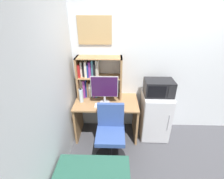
{
  "coord_description": "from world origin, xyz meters",
  "views": [
    {
      "loc": [
        -0.83,
        -2.73,
        2.2
      ],
      "look_at": [
        -0.9,
        -0.34,
        1.0
      ],
      "focal_mm": 25.56,
      "sensor_mm": 36.0,
      "label": 1
    }
  ],
  "objects_px": {
    "water_bottle": "(81,96)",
    "keyboard": "(106,106)",
    "hutch_bookshelf": "(93,77)",
    "microwave": "(159,88)",
    "computer_mouse": "(122,105)",
    "desk_chair": "(111,136)",
    "monitor": "(104,88)",
    "mini_fridge": "(155,116)",
    "wall_corkboard": "(95,30)"
  },
  "relations": [
    {
      "from": "hutch_bookshelf",
      "to": "microwave",
      "type": "height_order",
      "value": "hutch_bookshelf"
    },
    {
      "from": "mini_fridge",
      "to": "wall_corkboard",
      "type": "bearing_deg",
      "value": 165.28
    },
    {
      "from": "computer_mouse",
      "to": "mini_fridge",
      "type": "distance_m",
      "value": 0.71
    },
    {
      "from": "mini_fridge",
      "to": "microwave",
      "type": "height_order",
      "value": "microwave"
    },
    {
      "from": "water_bottle",
      "to": "keyboard",
      "type": "bearing_deg",
      "value": -16.33
    },
    {
      "from": "keyboard",
      "to": "water_bottle",
      "type": "bearing_deg",
      "value": 163.67
    },
    {
      "from": "hutch_bookshelf",
      "to": "keyboard",
      "type": "bearing_deg",
      "value": -55.0
    },
    {
      "from": "monitor",
      "to": "water_bottle",
      "type": "bearing_deg",
      "value": 177.59
    },
    {
      "from": "water_bottle",
      "to": "computer_mouse",
      "type": "bearing_deg",
      "value": -9.57
    },
    {
      "from": "monitor",
      "to": "keyboard",
      "type": "height_order",
      "value": "monitor"
    },
    {
      "from": "monitor",
      "to": "mini_fridge",
      "type": "bearing_deg",
      "value": 3.99
    },
    {
      "from": "microwave",
      "to": "computer_mouse",
      "type": "bearing_deg",
      "value": -164.45
    },
    {
      "from": "mini_fridge",
      "to": "desk_chair",
      "type": "height_order",
      "value": "desk_chair"
    },
    {
      "from": "microwave",
      "to": "wall_corkboard",
      "type": "height_order",
      "value": "wall_corkboard"
    },
    {
      "from": "hutch_bookshelf",
      "to": "keyboard",
      "type": "height_order",
      "value": "hutch_bookshelf"
    },
    {
      "from": "mini_fridge",
      "to": "computer_mouse",
      "type": "bearing_deg",
      "value": -164.71
    },
    {
      "from": "water_bottle",
      "to": "wall_corkboard",
      "type": "xyz_separation_m",
      "value": [
        0.24,
        0.33,
        1.03
      ]
    },
    {
      "from": "hutch_bookshelf",
      "to": "computer_mouse",
      "type": "bearing_deg",
      "value": -33.14
    },
    {
      "from": "monitor",
      "to": "computer_mouse",
      "type": "height_order",
      "value": "monitor"
    },
    {
      "from": "hutch_bookshelf",
      "to": "monitor",
      "type": "distance_m",
      "value": 0.33
    },
    {
      "from": "monitor",
      "to": "water_bottle",
      "type": "distance_m",
      "value": 0.44
    },
    {
      "from": "mini_fridge",
      "to": "microwave",
      "type": "bearing_deg",
      "value": 89.74
    },
    {
      "from": "computer_mouse",
      "to": "water_bottle",
      "type": "height_order",
      "value": "water_bottle"
    },
    {
      "from": "computer_mouse",
      "to": "water_bottle",
      "type": "relative_size",
      "value": 0.33
    },
    {
      "from": "microwave",
      "to": "hutch_bookshelf",
      "type": "bearing_deg",
      "value": 171.44
    },
    {
      "from": "water_bottle",
      "to": "microwave",
      "type": "height_order",
      "value": "microwave"
    },
    {
      "from": "hutch_bookshelf",
      "to": "microwave",
      "type": "relative_size",
      "value": 1.62
    },
    {
      "from": "water_bottle",
      "to": "wall_corkboard",
      "type": "relative_size",
      "value": 0.47
    },
    {
      "from": "water_bottle",
      "to": "mini_fridge",
      "type": "bearing_deg",
      "value": 2.02
    },
    {
      "from": "monitor",
      "to": "microwave",
      "type": "relative_size",
      "value": 1.02
    },
    {
      "from": "water_bottle",
      "to": "mini_fridge",
      "type": "xyz_separation_m",
      "value": [
        1.32,
        0.05,
        -0.43
      ]
    },
    {
      "from": "monitor",
      "to": "wall_corkboard",
      "type": "bearing_deg",
      "value": 115.33
    },
    {
      "from": "keyboard",
      "to": "desk_chair",
      "type": "xyz_separation_m",
      "value": [
        0.09,
        -0.36,
        -0.34
      ]
    },
    {
      "from": "desk_chair",
      "to": "wall_corkboard",
      "type": "relative_size",
      "value": 1.68
    },
    {
      "from": "computer_mouse",
      "to": "microwave",
      "type": "height_order",
      "value": "microwave"
    },
    {
      "from": "water_bottle",
      "to": "wall_corkboard",
      "type": "height_order",
      "value": "wall_corkboard"
    },
    {
      "from": "wall_corkboard",
      "to": "water_bottle",
      "type": "bearing_deg",
      "value": -126.37
    },
    {
      "from": "keyboard",
      "to": "desk_chair",
      "type": "relative_size",
      "value": 0.4
    },
    {
      "from": "desk_chair",
      "to": "mini_fridge",
      "type": "bearing_deg",
      "value": 33.83
    },
    {
      "from": "wall_corkboard",
      "to": "mini_fridge",
      "type": "bearing_deg",
      "value": -14.72
    },
    {
      "from": "computer_mouse",
      "to": "wall_corkboard",
      "type": "height_order",
      "value": "wall_corkboard"
    },
    {
      "from": "microwave",
      "to": "wall_corkboard",
      "type": "bearing_deg",
      "value": 165.42
    },
    {
      "from": "desk_chair",
      "to": "keyboard",
      "type": "bearing_deg",
      "value": 103.83
    },
    {
      "from": "computer_mouse",
      "to": "wall_corkboard",
      "type": "xyz_separation_m",
      "value": [
        -0.47,
        0.45,
        1.13
      ]
    },
    {
      "from": "water_bottle",
      "to": "mini_fridge",
      "type": "relative_size",
      "value": 0.3
    },
    {
      "from": "monitor",
      "to": "desk_chair",
      "type": "bearing_deg",
      "value": -76.16
    },
    {
      "from": "keyboard",
      "to": "computer_mouse",
      "type": "bearing_deg",
      "value": 1.5
    },
    {
      "from": "hutch_bookshelf",
      "to": "microwave",
      "type": "xyz_separation_m",
      "value": [
        1.13,
        -0.17,
        -0.11
      ]
    },
    {
      "from": "mini_fridge",
      "to": "wall_corkboard",
      "type": "height_order",
      "value": "wall_corkboard"
    },
    {
      "from": "computer_mouse",
      "to": "desk_chair",
      "type": "distance_m",
      "value": 0.54
    }
  ]
}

